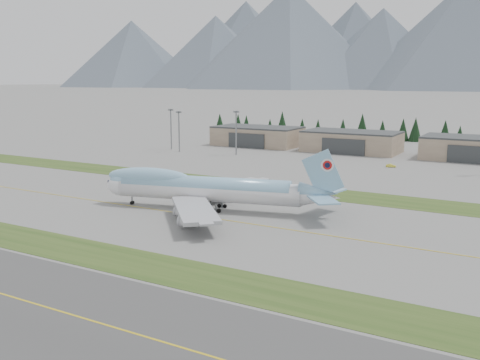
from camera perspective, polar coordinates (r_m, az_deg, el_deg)
The scene contains 14 objects.
ground at distance 142.29m, azimuth -1.32°, elevation -4.34°, with size 7000.00×7000.00×0.00m, color slate.
grass_strip_near at distance 112.84m, azimuth -11.39°, elevation -8.60°, with size 400.00×14.00×0.08m, color #2C4719.
grass_strip_far at distance 181.33m, azimuth 6.00°, elevation -1.12°, with size 400.00×18.00×0.08m, color #2C4719.
asphalt_taxiway at distance 97.34m, azimuth -20.88°, elevation -12.30°, with size 400.00×32.00×0.04m, color #3D3D3D.
taxiway_line_main at distance 142.29m, azimuth -1.32°, elevation -4.34°, with size 400.00×0.40×0.02m, color gold.
taxiway_line_near at distance 97.34m, azimuth -20.88°, elevation -12.30°, with size 400.00×0.40×0.02m, color gold.
boeing_747_freighter at distance 153.39m, azimuth -3.71°, elevation -0.88°, with size 71.42×59.74×18.77m.
hangar_left at distance 304.11m, azimuth 1.87°, elevation 4.71°, with size 48.00×26.60×10.80m.
hangar_center at distance 282.89m, azimuth 11.80°, elevation 4.05°, with size 48.00×26.60×10.80m.
hangar_right at distance 270.82m, azimuth 23.98°, elevation 3.07°, with size 48.00×26.60×10.80m.
floodlight_masts at distance 245.98m, azimuth 8.33°, elevation 5.58°, with size 207.03×9.87×23.48m.
service_vehicle_a at distance 271.05m, azimuth 8.60°, elevation 2.72°, with size 1.63×4.04×1.38m, color white.
service_vehicle_b at distance 237.26m, azimuth 15.79°, elevation 1.32°, with size 1.46×4.15×1.37m, color yellow.
conifer_belt at distance 337.13m, azimuth 19.44°, elevation 5.00°, with size 276.29×14.75×16.74m.
Camera 1 is at (70.71, -117.87, 36.78)m, focal length 40.00 mm.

